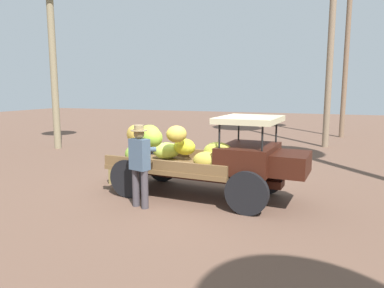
% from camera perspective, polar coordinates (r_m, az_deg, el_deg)
% --- Properties ---
extents(ground_plane, '(60.00, 60.00, 0.00)m').
position_cam_1_polar(ground_plane, '(8.74, -0.82, -7.63)').
color(ground_plane, brown).
extents(truck, '(4.54, 2.00, 1.88)m').
position_cam_1_polar(truck, '(8.12, 2.72, -2.16)').
color(truck, '#37160D').
rests_on(truck, ground).
extents(farmer, '(0.54, 0.50, 1.74)m').
position_cam_1_polar(farmer, '(7.50, -8.28, -2.71)').
color(farmer, '#443E43').
rests_on(farmer, ground).
extents(wooden_crate, '(0.58, 0.57, 0.51)m').
position_cam_1_polar(wooden_crate, '(9.76, -11.36, -4.53)').
color(wooden_crate, olive).
rests_on(wooden_crate, ground).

